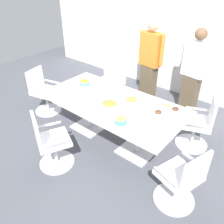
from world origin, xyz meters
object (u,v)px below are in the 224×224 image
Objects in this scene: office_chair_4 at (50,144)px; snack_bowl_cookies at (121,120)px; office_chair_0 at (181,181)px; person_standing_1 at (194,72)px; office_chair_2 at (113,87)px; person_standing_0 at (150,61)px; office_chair_3 at (44,93)px; snack_bowl_chips_orange at (85,82)px; snack_bowl_chips_yellow at (132,101)px; snack_bowl_pretzels at (110,105)px; napkin_pile at (90,96)px; conference_table at (112,108)px; plate_stack at (150,124)px; donut_platter at (167,111)px; office_chair_1 at (199,126)px.

office_chair_4 is 1.11m from snack_bowl_cookies.
office_chair_0 is 0.53× the size of person_standing_1.
person_standing_0 reaches higher than office_chair_2.
snack_bowl_chips_orange is (0.88, 0.34, 0.39)m from office_chair_3.
office_chair_0 reaches higher than snack_bowl_chips_yellow.
snack_bowl_pretzels reaches higher than napkin_pile.
snack_bowl_cookies is (2.16, -0.21, 0.39)m from office_chair_3.
snack_bowl_pretzels is at bearing 93.66° from office_chair_0.
conference_table is 15.27× the size of napkin_pile.
conference_table is at bearing -148.72° from snack_bowl_chips_yellow.
plate_stack is (1.10, -1.74, -0.16)m from person_standing_0.
snack_bowl_cookies is 0.98× the size of plate_stack.
person_standing_1 reaches higher than snack_bowl_cookies.
person_standing_1 is at bearing 38.25° from office_chair_0.
person_standing_0 is at bearing 115.66° from office_chair_4.
person_standing_0 is 4.42× the size of donut_platter.
snack_bowl_pretzels is (1.78, -0.00, 0.40)m from office_chair_3.
snack_bowl_chips_orange reaches higher than conference_table.
office_chair_4 is at bearing -128.79° from donut_platter.
conference_table is 1.14m from office_chair_4.
conference_table is 11.01× the size of snack_bowl_chips_yellow.
office_chair_0 is 5.79× the size of napkin_pile.
office_chair_0 is at bearing 171.33° from office_chair_1.
person_standing_1 reaches higher than snack_bowl_chips_yellow.
office_chair_1 is 5.79× the size of napkin_pile.
office_chair_3 is 5.05× the size of snack_bowl_cookies.
snack_bowl_cookies is at bearing -28.21° from snack_bowl_pretzels.
office_chair_1 is at bearing 32.03° from conference_table.
office_chair_2 is 5.05× the size of snack_bowl_cookies.
snack_bowl_cookies is at bearing -23.16° from snack_bowl_chips_orange.
donut_platter is (0.73, 0.48, -0.04)m from snack_bowl_pretzels.
office_chair_4 is (-1.80, -0.59, 0.00)m from office_chair_0.
conference_table is 0.27m from snack_bowl_pretzels.
office_chair_3 is at bearing -158.91° from snack_bowl_chips_orange.
plate_stack is (2.50, 0.02, 0.36)m from office_chair_3.
office_chair_0 is (1.52, -0.49, -0.22)m from conference_table.
office_chair_1 reaches higher than napkin_pile.
person_standing_1 is at bearing 61.78° from napkin_pile.
person_standing_1 is at bearing 98.31° from donut_platter.
plate_stack is at bearing 1.45° from snack_bowl_pretzels.
office_chair_3 is at bearing 179.96° from snack_bowl_pretzels.
conference_table is 2.64× the size of office_chair_3.
office_chair_3 is at bearing 172.74° from office_chair_4.
snack_bowl_cookies is (0.76, -1.96, -0.13)m from person_standing_0.
snack_bowl_chips_yellow is (-0.35, -1.54, -0.10)m from person_standing_1.
office_chair_3 is 1.38m from napkin_pile.
office_chair_4 is at bearing 68.78° from office_chair_2.
donut_platter is 2.55× the size of napkin_pile.
snack_bowl_cookies is at bearing -69.17° from snack_bowl_chips_yellow.
plate_stack is at bearing 75.91° from office_chair_3.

